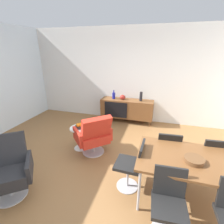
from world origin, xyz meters
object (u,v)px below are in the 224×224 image
object	(u,v)px
vase_cobalt	(141,96)
dining_chair_back_right	(211,157)
fruit_bowl	(79,126)
dining_chair_front_left	(169,201)
lounge_chair_red	(94,135)
dining_table	(196,162)
dining_chair_near_window	(132,164)
armchair_black_shell	(6,168)
sideboard	(127,108)
wooden_bowl_on_table	(194,160)
side_table_round	(80,136)
vase_ceramic_small	(123,97)
vase_sculptural_dark	(114,96)
dining_chair_back_left	(167,150)

from	to	relation	value
vase_cobalt	dining_chair_back_right	size ratio (longest dim) A/B	0.32
fruit_bowl	dining_chair_back_right	bearing A→B (deg)	-5.99
dining_chair_front_left	lounge_chair_red	size ratio (longest dim) A/B	0.90
dining_table	dining_chair_near_window	xyz separation A→B (m)	(-0.89, -0.00, -0.23)
fruit_bowl	armchair_black_shell	bearing A→B (deg)	-108.51
sideboard	vase_cobalt	bearing A→B (deg)	0.26
wooden_bowl_on_table	lounge_chair_red	xyz separation A→B (m)	(-1.78, 0.78, -0.30)
wooden_bowl_on_table	lounge_chair_red	distance (m)	1.97
dining_chair_near_window	lounge_chair_red	distance (m)	1.19
dining_table	fruit_bowl	world-z (taller)	dining_table
armchair_black_shell	side_table_round	world-z (taller)	armchair_black_shell
wooden_bowl_on_table	vase_ceramic_small	bearing A→B (deg)	120.76
sideboard	dining_chair_back_right	world-z (taller)	dining_chair_back_right
side_table_round	dining_chair_front_left	bearing A→B (deg)	-36.69
side_table_round	vase_ceramic_small	bearing A→B (deg)	72.32
vase_cobalt	fruit_bowl	world-z (taller)	vase_cobalt
lounge_chair_red	dining_table	bearing A→B (deg)	-21.31
vase_sculptural_dark	wooden_bowl_on_table	distance (m)	3.28
lounge_chair_red	armchair_black_shell	size ratio (longest dim) A/B	1.00
vase_ceramic_small	dining_chair_back_right	xyz separation A→B (m)	(2.00, -2.06, -0.32)
vase_ceramic_small	vase_sculptural_dark	bearing A→B (deg)	180.00
vase_sculptural_dark	armchair_black_shell	world-z (taller)	vase_sculptural_dark
lounge_chair_red	armchair_black_shell	xyz separation A→B (m)	(-0.88, -1.36, 0.00)
vase_ceramic_small	wooden_bowl_on_table	bearing A→B (deg)	-59.24
vase_cobalt	fruit_bowl	bearing A→B (deg)	-122.17
vase_cobalt	dining_table	distance (m)	2.84
dining_chair_near_window	dining_table	bearing A→B (deg)	0.16
lounge_chair_red	vase_sculptural_dark	bearing A→B (deg)	92.89
dining_chair_back_left	wooden_bowl_on_table	bearing A→B (deg)	-64.65
dining_chair_near_window	side_table_round	bearing A→B (deg)	147.92
dining_chair_back_right	side_table_round	distance (m)	2.59
armchair_black_shell	dining_chair_front_left	bearing A→B (deg)	2.09
side_table_round	dining_table	bearing A→B (deg)	-20.53
dining_chair_back_right	vase_cobalt	bearing A→B (deg)	125.12
wooden_bowl_on_table	fruit_bowl	bearing A→B (deg)	157.53
wooden_bowl_on_table	fruit_bowl	xyz separation A→B (m)	(-2.17, 0.90, -0.21)
vase_sculptural_dark	fruit_bowl	distance (m)	1.83
vase_sculptural_dark	lounge_chair_red	xyz separation A→B (m)	(0.10, -1.90, -0.35)
vase_sculptural_dark	dining_chair_front_left	size ratio (longest dim) A/B	0.31
vase_ceramic_small	dining_chair_back_left	xyz separation A→B (m)	(1.30, -2.06, -0.32)
dining_chair_near_window	fruit_bowl	size ratio (longest dim) A/B	4.28
dining_table	dining_chair_back_left	distance (m)	0.70
vase_sculptural_dark	vase_ceramic_small	size ratio (longest dim) A/B	1.59
sideboard	fruit_bowl	size ratio (longest dim) A/B	8.00
dining_chair_back_left	lounge_chair_red	xyz separation A→B (m)	(-1.49, 0.16, -0.00)
dining_table	dining_chair_back_right	bearing A→B (deg)	57.62
armchair_black_shell	fruit_bowl	distance (m)	1.56
vase_sculptural_dark	dining_chair_near_window	size ratio (longest dim) A/B	0.31
sideboard	wooden_bowl_on_table	bearing A→B (deg)	-61.47
vase_cobalt	dining_chair_back_left	world-z (taller)	vase_cobalt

